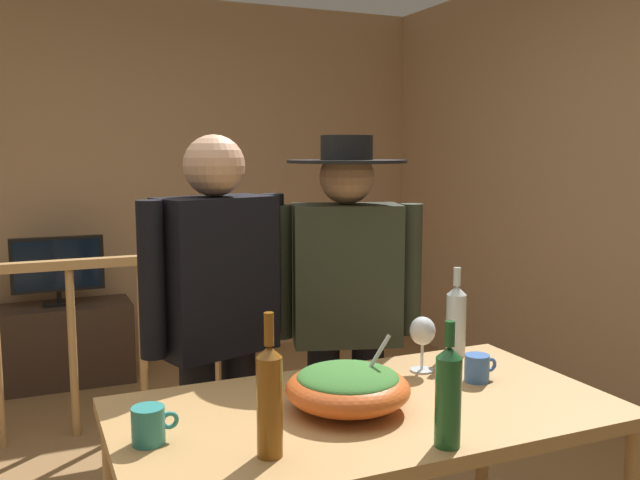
# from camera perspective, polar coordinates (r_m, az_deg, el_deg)

# --- Properties ---
(back_wall) EXTENTS (4.87, 0.10, 2.62)m
(back_wall) POSITION_cam_1_polar(r_m,az_deg,el_deg) (5.11, -17.42, 4.57)
(back_wall) COLOR tan
(back_wall) RESTS_ON ground_plane
(side_wall_right) EXTENTS (0.10, 4.24, 2.62)m
(side_wall_right) POSITION_cam_1_polar(r_m,az_deg,el_deg) (4.30, 20.39, 3.96)
(side_wall_right) COLOR tan
(side_wall_right) RESTS_ON ground_plane
(stair_railing) EXTENTS (2.67, 0.10, 1.02)m
(stair_railing) POSITION_cam_1_polar(r_m,az_deg,el_deg) (3.90, -22.38, -6.92)
(stair_railing) COLOR #B2844C
(stair_railing) RESTS_ON ground_plane
(tv_console) EXTENTS (0.90, 0.40, 0.53)m
(tv_console) POSITION_cam_1_polar(r_m,az_deg,el_deg) (4.90, -20.72, -8.12)
(tv_console) COLOR #38281E
(tv_console) RESTS_ON ground_plane
(flat_screen_tv) EXTENTS (0.57, 0.12, 0.46)m
(flat_screen_tv) POSITION_cam_1_polar(r_m,az_deg,el_deg) (4.76, -21.00, -2.01)
(flat_screen_tv) COLOR black
(flat_screen_tv) RESTS_ON tv_console
(serving_table) EXTENTS (1.46, 0.78, 0.80)m
(serving_table) POSITION_cam_1_polar(r_m,az_deg,el_deg) (2.10, 3.89, -15.57)
(serving_table) COLOR #B2844C
(serving_table) RESTS_ON ground_plane
(salad_bowl) EXTENTS (0.36, 0.36, 0.21)m
(salad_bowl) POSITION_cam_1_polar(r_m,az_deg,el_deg) (2.02, 2.33, -12.06)
(salad_bowl) COLOR #DB5B23
(salad_bowl) RESTS_ON serving_table
(wine_glass) EXTENTS (0.09, 0.09, 0.19)m
(wine_glass) POSITION_cam_1_polar(r_m,az_deg,el_deg) (2.36, 8.53, -7.66)
(wine_glass) COLOR silver
(wine_glass) RESTS_ON serving_table
(wine_bottle_green) EXTENTS (0.07, 0.07, 0.32)m
(wine_bottle_green) POSITION_cam_1_polar(r_m,az_deg,el_deg) (1.79, 10.63, -12.52)
(wine_bottle_green) COLOR #1E5628
(wine_bottle_green) RESTS_ON serving_table
(wine_bottle_clear) EXTENTS (0.07, 0.07, 0.33)m
(wine_bottle_clear) POSITION_cam_1_polar(r_m,az_deg,el_deg) (2.54, 11.25, -6.51)
(wine_bottle_clear) COLOR silver
(wine_bottle_clear) RESTS_ON serving_table
(wine_bottle_amber) EXTENTS (0.06, 0.06, 0.36)m
(wine_bottle_amber) POSITION_cam_1_polar(r_m,az_deg,el_deg) (1.71, -4.22, -13.02)
(wine_bottle_amber) COLOR brown
(wine_bottle_amber) RESTS_ON serving_table
(mug_teal) EXTENTS (0.12, 0.08, 0.10)m
(mug_teal) POSITION_cam_1_polar(r_m,az_deg,el_deg) (1.86, -14.04, -14.74)
(mug_teal) COLOR teal
(mug_teal) RESTS_ON serving_table
(mug_blue) EXTENTS (0.12, 0.08, 0.09)m
(mug_blue) POSITION_cam_1_polar(r_m,az_deg,el_deg) (2.31, 12.99, -10.34)
(mug_blue) COLOR #3866B2
(mug_blue) RESTS_ON serving_table
(person_standing_left) EXTENTS (0.58, 0.33, 1.60)m
(person_standing_left) POSITION_cam_1_polar(r_m,az_deg,el_deg) (2.55, -8.57, -6.10)
(person_standing_left) COLOR black
(person_standing_left) RESTS_ON ground_plane
(person_standing_right) EXTENTS (0.59, 0.47, 1.60)m
(person_standing_right) POSITION_cam_1_polar(r_m,az_deg,el_deg) (2.73, 2.19, -4.97)
(person_standing_right) COLOR black
(person_standing_right) RESTS_ON ground_plane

